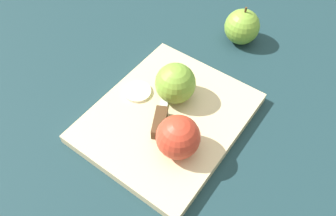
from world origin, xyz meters
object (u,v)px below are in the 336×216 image
(knife, at_px, (161,118))
(apple_whole, at_px, (242,27))
(apple_half_left, at_px, (178,137))
(apple_half_right, at_px, (175,83))

(knife, bearing_deg, apple_whole, -27.27)
(knife, xyz_separation_m, apple_whole, (0.32, 0.03, 0.01))
(apple_whole, bearing_deg, knife, -174.07)
(apple_half_left, relative_size, apple_whole, 0.82)
(apple_half_left, height_order, knife, apple_half_left)
(apple_half_left, xyz_separation_m, knife, (0.02, 0.06, -0.03))
(apple_half_right, bearing_deg, knife, -89.55)
(apple_half_left, xyz_separation_m, apple_whole, (0.34, 0.10, -0.02))
(apple_half_left, relative_size, knife, 0.52)
(apple_half_left, xyz_separation_m, apple_half_right, (0.09, 0.08, 0.00))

